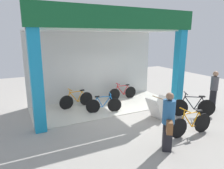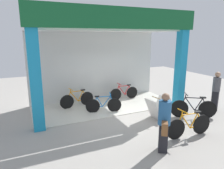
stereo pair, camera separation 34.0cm
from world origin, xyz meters
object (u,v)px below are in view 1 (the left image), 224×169
pedestrian_0 (168,122)px  bicycle_parked_0 (191,124)px  bicycle_parked_1 (193,107)px  sandwich_board_sign (158,108)px  bicycle_inside_1 (77,100)px  bicycle_inside_0 (123,93)px  bicycle_inside_2 (104,105)px  pedestrian_1 (214,90)px

pedestrian_0 → bicycle_parked_0: bearing=15.6°
bicycle_parked_1 → sandwich_board_sign: bicycle_parked_1 is taller
sandwich_board_sign → pedestrian_0: (-1.23, -1.95, 0.43)m
bicycle_inside_1 → bicycle_parked_0: (2.47, -4.22, 0.02)m
bicycle_inside_0 → bicycle_inside_2: bicycle_inside_0 is taller
bicycle_parked_0 → pedestrian_1: pedestrian_1 is taller
bicycle_parked_0 → pedestrian_1: 2.97m
bicycle_parked_0 → bicycle_parked_1: size_ratio=1.07×
pedestrian_1 → bicycle_inside_2: bearing=157.0°
pedestrian_0 → pedestrian_1: 4.26m
bicycle_inside_1 → sandwich_board_sign: bicycle_inside_1 is taller
bicycle_parked_1 → pedestrian_1: (1.32, 0.14, 0.49)m
bicycle_parked_0 → bicycle_parked_1: bicycle_parked_1 is taller
pedestrian_1 → pedestrian_0: bearing=-157.6°
bicycle_parked_1 → pedestrian_1: pedestrian_1 is taller
bicycle_inside_2 → bicycle_parked_0: bearing=-61.8°
bicycle_inside_1 → bicycle_parked_1: bearing=-39.2°
bicycle_parked_1 → sandwich_board_sign: size_ratio=1.78×
sandwich_board_sign → pedestrian_1: (2.71, -0.32, 0.45)m
bicycle_inside_1 → sandwich_board_sign: (2.40, -2.63, 0.07)m
bicycle_inside_2 → bicycle_parked_1: size_ratio=0.94×
bicycle_inside_0 → bicycle_inside_1: size_ratio=0.97×
bicycle_inside_2 → pedestrian_1: pedestrian_1 is taller
bicycle_inside_0 → bicycle_parked_1: 3.49m
pedestrian_0 → sandwich_board_sign: bearing=57.7°
bicycle_inside_1 → pedestrian_1: size_ratio=0.93×
bicycle_inside_0 → bicycle_inside_2: bearing=-142.4°
bicycle_inside_1 → pedestrian_0: pedestrian_0 is taller
pedestrian_0 → bicycle_parked_1: bearing=29.5°
sandwich_board_sign → bicycle_inside_0: bearing=89.4°
bicycle_parked_1 → sandwich_board_sign: bearing=161.6°
bicycle_inside_0 → pedestrian_1: pedestrian_1 is taller
bicycle_inside_1 → bicycle_parked_0: 4.89m
bicycle_parked_1 → pedestrian_0: (-2.62, -1.49, 0.47)m
bicycle_parked_0 → sandwich_board_sign: (-0.07, 1.59, 0.06)m
bicycle_inside_2 → pedestrian_0: (0.36, -3.46, 0.53)m
bicycle_parked_0 → bicycle_parked_1: (1.32, 1.12, 0.02)m
bicycle_inside_0 → bicycle_inside_2: size_ratio=1.06×
bicycle_parked_1 → pedestrian_0: size_ratio=0.93×
bicycle_inside_2 → bicycle_parked_0: 3.51m
bicycle_inside_0 → pedestrian_0: 4.90m
sandwich_board_sign → pedestrian_1: size_ratio=0.51×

